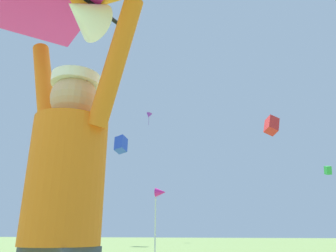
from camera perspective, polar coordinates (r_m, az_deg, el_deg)
The scene contains 7 objects.
kite_flyer_person at distance 1.49m, azimuth -18.58°, elevation -15.35°, with size 0.79×0.44×1.92m.
distant_kite_red_mid_right at distance 21.37m, azimuth 18.24°, elevation 0.11°, with size 1.11×1.29×1.40m.
distant_kite_green_low_right at distance 32.71m, azimuth 26.97°, elevation -7.16°, with size 0.62×0.80×0.90m.
distant_kite_purple_high_right at distance 39.98m, azimuth -3.48°, elevation 1.94°, with size 0.87×0.79×1.71m.
distant_kite_magenta_low_left at distance 28.42m, azimuth -11.93°, elevation 21.14°, with size 0.78×0.75×1.03m.
distant_kite_blue_far_center at distance 27.18m, azimuth -8.52°, elevation -3.32°, with size 1.13×1.33×1.63m.
marker_flag at distance 8.55m, azimuth -1.50°, elevation -12.90°, with size 0.30×0.24×2.01m.
Camera 1 is at (1.13, -1.21, 0.87)m, focal length 33.66 mm.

